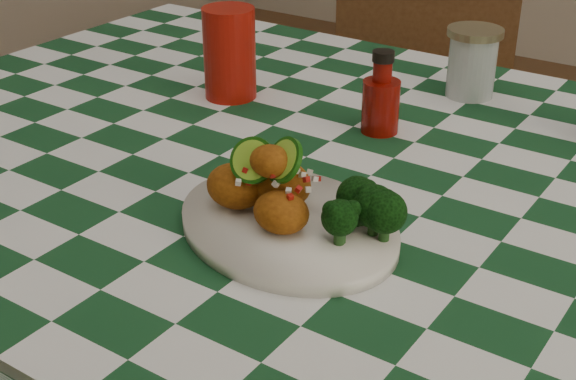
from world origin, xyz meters
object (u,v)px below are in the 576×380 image
Objects in this scene: plate at (288,225)px; red_tumbler at (230,53)px; fried_chicken_pile at (275,181)px; ketchup_bottle at (381,92)px; wooden_chair_left at (415,156)px; mason_jar at (472,63)px.

plate is 0.45m from red_tumbler.
fried_chicken_pile is 1.10× the size of ketchup_bottle.
red_tumbler is 0.71m from wooden_chair_left.
ketchup_bottle is 0.22m from mason_jar.
red_tumbler is 0.16× the size of wooden_chair_left.
plate is 0.54m from mason_jar.
red_tumbler is 1.19× the size of ketchup_bottle.
ketchup_bottle is 1.09× the size of mason_jar.
fried_chicken_pile is at bearing -91.66° from mason_jar.
ketchup_bottle is 0.72m from wooden_chair_left.
wooden_chair_left is at bearing 83.07° from red_tumbler.
ketchup_bottle is at bearing -103.35° from mason_jar.
wooden_chair_left is (-0.20, 0.58, -0.38)m from ketchup_bottle.
fried_chicken_pile is at bearing -45.34° from red_tumbler.
mason_jar is (-0.00, 0.54, 0.05)m from plate.
wooden_chair_left is at bearing 104.65° from fried_chicken_pile.
plate is 2.55× the size of mason_jar.
wooden_chair_left is (-0.24, 0.90, -0.38)m from fried_chicken_pile.
mason_jar is at bearing 88.34° from fried_chicken_pile.
plate is at bearing -80.52° from ketchup_bottle.
plate is at bearing -43.72° from red_tumbler.
wooden_chair_left reaches higher than ketchup_bottle.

